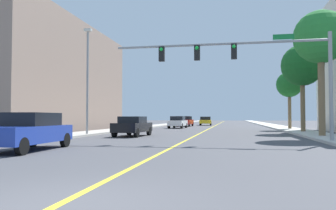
{
  "coord_description": "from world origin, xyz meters",
  "views": [
    {
      "loc": [
        2.64,
        -4.76,
        1.35
      ],
      "look_at": [
        -2.95,
        24.44,
        2.44
      ],
      "focal_mm": 35.73,
      "sensor_mm": 36.0,
      "label": 1
    }
  ],
  "objects_px": {
    "palm_far": "(289,85)",
    "car_red": "(185,121)",
    "traffic_signal_mast": "(248,60)",
    "car_yellow": "(206,121)",
    "palm_near": "(321,38)",
    "car_blue": "(29,131)",
    "car_white": "(178,122)",
    "car_black": "(133,126)",
    "street_lamp": "(87,75)",
    "palm_mid": "(302,66)"
  },
  "relations": [
    {
      "from": "street_lamp",
      "to": "car_red",
      "type": "distance_m",
      "value": 27.0
    },
    {
      "from": "palm_near",
      "to": "palm_mid",
      "type": "distance_m",
      "value": 6.96
    },
    {
      "from": "palm_far",
      "to": "car_blue",
      "type": "distance_m",
      "value": 28.93
    },
    {
      "from": "street_lamp",
      "to": "car_red",
      "type": "height_order",
      "value": "street_lamp"
    },
    {
      "from": "car_white",
      "to": "palm_near",
      "type": "bearing_deg",
      "value": -52.03
    },
    {
      "from": "palm_far",
      "to": "traffic_signal_mast",
      "type": "bearing_deg",
      "value": -105.42
    },
    {
      "from": "car_black",
      "to": "car_red",
      "type": "bearing_deg",
      "value": 92.65
    },
    {
      "from": "palm_far",
      "to": "car_yellow",
      "type": "xyz_separation_m",
      "value": [
        -10.38,
        18.94,
        -4.05
      ]
    },
    {
      "from": "street_lamp",
      "to": "palm_far",
      "type": "relative_size",
      "value": 1.28
    },
    {
      "from": "street_lamp",
      "to": "car_blue",
      "type": "relative_size",
      "value": 1.71
    },
    {
      "from": "palm_near",
      "to": "car_blue",
      "type": "relative_size",
      "value": 1.83
    },
    {
      "from": "street_lamp",
      "to": "car_yellow",
      "type": "xyz_separation_m",
      "value": [
        6.11,
        33.25,
        -3.71
      ]
    },
    {
      "from": "car_yellow",
      "to": "car_red",
      "type": "relative_size",
      "value": 0.93
    },
    {
      "from": "traffic_signal_mast",
      "to": "car_yellow",
      "type": "xyz_separation_m",
      "value": [
        -5.23,
        37.63,
        -3.74
      ]
    },
    {
      "from": "car_white",
      "to": "street_lamp",
      "type": "bearing_deg",
      "value": -99.57
    },
    {
      "from": "traffic_signal_mast",
      "to": "car_red",
      "type": "height_order",
      "value": "traffic_signal_mast"
    },
    {
      "from": "palm_mid",
      "to": "traffic_signal_mast",
      "type": "bearing_deg",
      "value": -113.48
    },
    {
      "from": "car_yellow",
      "to": "car_blue",
      "type": "relative_size",
      "value": 0.89
    },
    {
      "from": "car_red",
      "to": "car_blue",
      "type": "distance_m",
      "value": 37.08
    },
    {
      "from": "palm_mid",
      "to": "car_blue",
      "type": "relative_size",
      "value": 1.65
    },
    {
      "from": "palm_near",
      "to": "palm_far",
      "type": "xyz_separation_m",
      "value": [
        0.23,
        13.82,
        -1.81
      ]
    },
    {
      "from": "traffic_signal_mast",
      "to": "palm_far",
      "type": "distance_m",
      "value": 19.39
    },
    {
      "from": "car_white",
      "to": "car_black",
      "type": "bearing_deg",
      "value": -88.6
    },
    {
      "from": "car_black",
      "to": "car_blue",
      "type": "bearing_deg",
      "value": -93.9
    },
    {
      "from": "car_black",
      "to": "car_white",
      "type": "relative_size",
      "value": 0.96
    },
    {
      "from": "traffic_signal_mast",
      "to": "palm_far",
      "type": "xyz_separation_m",
      "value": [
        5.15,
        18.69,
        0.31
      ]
    },
    {
      "from": "street_lamp",
      "to": "traffic_signal_mast",
      "type": "bearing_deg",
      "value": -21.1
    },
    {
      "from": "car_blue",
      "to": "palm_mid",
      "type": "bearing_deg",
      "value": -130.52
    },
    {
      "from": "palm_mid",
      "to": "car_yellow",
      "type": "distance_m",
      "value": 28.3
    },
    {
      "from": "palm_mid",
      "to": "palm_near",
      "type": "bearing_deg",
      "value": -91.55
    },
    {
      "from": "car_white",
      "to": "palm_mid",
      "type": "bearing_deg",
      "value": -37.37
    },
    {
      "from": "palm_far",
      "to": "car_red",
      "type": "relative_size",
      "value": 1.39
    },
    {
      "from": "car_black",
      "to": "car_blue",
      "type": "height_order",
      "value": "car_blue"
    },
    {
      "from": "palm_far",
      "to": "car_red",
      "type": "height_order",
      "value": "palm_far"
    },
    {
      "from": "palm_mid",
      "to": "car_black",
      "type": "bearing_deg",
      "value": -150.1
    },
    {
      "from": "palm_near",
      "to": "palm_far",
      "type": "bearing_deg",
      "value": 89.07
    },
    {
      "from": "street_lamp",
      "to": "car_yellow",
      "type": "height_order",
      "value": "street_lamp"
    },
    {
      "from": "palm_far",
      "to": "car_black",
      "type": "relative_size",
      "value": 1.51
    },
    {
      "from": "car_blue",
      "to": "car_red",
      "type": "bearing_deg",
      "value": -94.23
    },
    {
      "from": "palm_mid",
      "to": "car_red",
      "type": "bearing_deg",
      "value": 123.97
    },
    {
      "from": "street_lamp",
      "to": "car_blue",
      "type": "distance_m",
      "value": 11.39
    },
    {
      "from": "car_black",
      "to": "car_blue",
      "type": "xyz_separation_m",
      "value": [
        -1.24,
        -10.49,
        0.06
      ]
    },
    {
      "from": "traffic_signal_mast",
      "to": "street_lamp",
      "type": "bearing_deg",
      "value": 158.9
    },
    {
      "from": "car_blue",
      "to": "palm_far",
      "type": "bearing_deg",
      "value": -121.97
    },
    {
      "from": "car_red",
      "to": "traffic_signal_mast",
      "type": "bearing_deg",
      "value": -73.88
    },
    {
      "from": "street_lamp",
      "to": "palm_far",
      "type": "bearing_deg",
      "value": 40.94
    },
    {
      "from": "palm_mid",
      "to": "car_yellow",
      "type": "xyz_separation_m",
      "value": [
        -10.35,
        25.85,
        -5.05
      ]
    },
    {
      "from": "traffic_signal_mast",
      "to": "car_yellow",
      "type": "height_order",
      "value": "traffic_signal_mast"
    },
    {
      "from": "palm_far",
      "to": "palm_mid",
      "type": "bearing_deg",
      "value": -90.32
    },
    {
      "from": "palm_mid",
      "to": "palm_far",
      "type": "distance_m",
      "value": 6.98
    }
  ]
}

